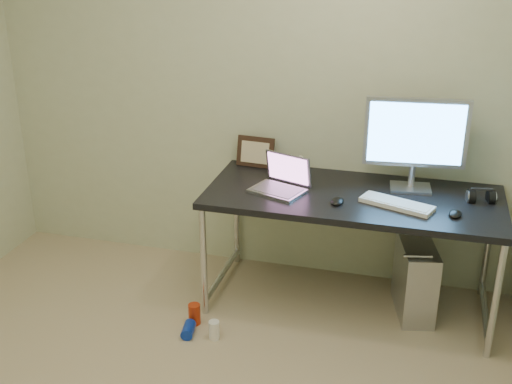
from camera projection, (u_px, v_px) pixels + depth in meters
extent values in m
cube|color=beige|center=(251.00, 88.00, 4.11)|extent=(3.50, 0.02, 2.50)
cube|color=black|center=(353.00, 197.00, 3.79)|extent=(1.74, 0.76, 0.04)
cylinder|color=silver|center=(204.00, 262.00, 3.83)|extent=(0.04, 0.04, 0.71)
cylinder|color=silver|center=(237.00, 216.00, 4.44)|extent=(0.04, 0.04, 0.71)
cylinder|color=silver|center=(495.00, 302.00, 3.43)|extent=(0.04, 0.04, 0.71)
cylinder|color=silver|center=(488.00, 245.00, 4.04)|extent=(0.04, 0.04, 0.71)
cylinder|color=silver|center=(222.00, 274.00, 4.24)|extent=(0.04, 0.68, 0.04)
cylinder|color=silver|center=(485.00, 311.00, 3.84)|extent=(0.04, 0.68, 0.04)
cube|color=#BBBCC0|center=(415.00, 278.00, 3.90)|extent=(0.29, 0.47, 0.46)
cylinder|color=#AEADB4|center=(418.00, 256.00, 3.64)|extent=(0.17, 0.06, 0.02)
cylinder|color=#AEADB4|center=(420.00, 229.00, 3.97)|extent=(0.17, 0.06, 0.02)
cylinder|color=black|center=(412.00, 231.00, 4.13)|extent=(0.01, 0.16, 0.69)
cylinder|color=black|center=(425.00, 236.00, 4.09)|extent=(0.02, 0.11, 0.71)
cylinder|color=#B02C0E|center=(194.00, 314.00, 3.84)|extent=(0.08, 0.08, 0.13)
cylinder|color=white|center=(214.00, 330.00, 3.70)|extent=(0.08, 0.08, 0.11)
cylinder|color=#0F31B9|center=(188.00, 330.00, 3.74)|extent=(0.09, 0.14, 0.07)
cube|color=#AEADB4|center=(277.00, 191.00, 3.81)|extent=(0.36, 0.30, 0.02)
cube|color=gray|center=(277.00, 189.00, 3.81)|extent=(0.31, 0.26, 0.00)
cube|color=#95959E|center=(288.00, 168.00, 3.86)|extent=(0.30, 0.14, 0.20)
cube|color=#8A5181|center=(288.00, 169.00, 3.85)|extent=(0.27, 0.12, 0.17)
cube|color=#AEADB4|center=(410.00, 188.00, 3.85)|extent=(0.25, 0.20, 0.02)
cylinder|color=#AEADB4|center=(412.00, 175.00, 3.84)|extent=(0.04, 0.04, 0.13)
cube|color=#AEADB4|center=(416.00, 133.00, 3.73)|extent=(0.60, 0.10, 0.41)
cube|color=#4FA5FF|center=(416.00, 134.00, 3.71)|extent=(0.54, 0.06, 0.36)
cube|color=white|center=(397.00, 204.00, 3.62)|extent=(0.43, 0.27, 0.02)
ellipsoid|color=black|center=(455.00, 213.00, 3.50)|extent=(0.08, 0.12, 0.04)
ellipsoid|color=black|center=(337.00, 200.00, 3.66)|extent=(0.07, 0.12, 0.04)
cylinder|color=black|center=(471.00, 196.00, 3.69)|extent=(0.05, 0.10, 0.09)
cylinder|color=black|center=(491.00, 198.00, 3.66)|extent=(0.05, 0.10, 0.09)
cube|color=black|center=(482.00, 189.00, 3.66)|extent=(0.12, 0.04, 0.01)
cube|color=black|center=(255.00, 152.00, 4.18)|extent=(0.25, 0.09, 0.20)
cylinder|color=silver|center=(300.00, 167.00, 4.09)|extent=(0.01, 0.01, 0.08)
cylinder|color=white|center=(300.00, 159.00, 4.07)|extent=(0.04, 0.04, 0.04)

